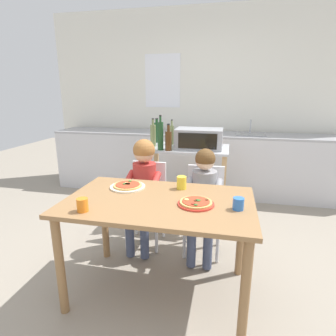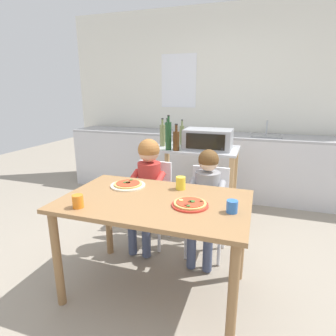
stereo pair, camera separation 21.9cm
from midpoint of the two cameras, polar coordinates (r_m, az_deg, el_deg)
ground_plane at (r=3.22m, az=6.36°, el=-12.27°), size 10.59×10.59×0.00m
back_wall_tiled at (r=4.48m, az=11.45°, el=13.37°), size 4.81×0.13×2.70m
kitchen_counter at (r=4.21m, az=10.13°, el=0.90°), size 4.33×0.60×1.10m
kitchen_island_cart at (r=3.23m, az=7.58°, el=-1.02°), size 0.94×0.59×0.88m
toaster_oven at (r=3.09m, az=10.29°, el=5.86°), size 0.51×0.35×0.22m
bottle_squat_spirits at (r=3.30m, az=4.79°, el=6.85°), size 0.05×0.05×0.30m
bottle_brown_beer at (r=2.98m, az=2.23°, el=6.70°), size 0.06×0.06×0.37m
bottle_slim_sauce at (r=3.20m, az=0.84°, el=6.82°), size 0.06×0.06×0.32m
bottle_tall_green_wine at (r=2.95m, az=3.84°, el=5.71°), size 0.07×0.07×0.29m
bottle_dark_olive_oil at (r=3.45m, az=1.78°, el=7.42°), size 0.08×0.08×0.30m
dining_table at (r=2.01m, az=0.43°, el=-9.33°), size 1.32×0.82×0.76m
dining_chair_left at (r=2.79m, az=-1.06°, el=-5.88°), size 0.36×0.36×0.81m
dining_chair_right at (r=2.64m, az=10.61°, el=-7.46°), size 0.36×0.36×0.81m
child_in_red_shirt at (r=2.61m, az=-1.92°, el=-2.41°), size 0.32×0.42×1.05m
child_in_grey_shirt at (r=2.46m, az=10.38°, el=-5.13°), size 0.32×0.42×1.00m
pizza_plate_cream at (r=2.24m, az=-5.48°, el=-3.47°), size 0.28×0.28×0.03m
pizza_plate_red_rimmed at (r=1.87m, az=7.94°, el=-7.42°), size 0.25×0.25×0.03m
drinking_cup_blue at (r=1.82m, az=16.48°, el=-7.69°), size 0.07×0.07×0.08m
drinking_cup_orange at (r=1.88m, az=-14.93°, el=-6.71°), size 0.07×0.07×0.09m
drinking_cup_yellow at (r=2.16m, az=5.54°, el=-3.15°), size 0.08×0.08×0.10m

